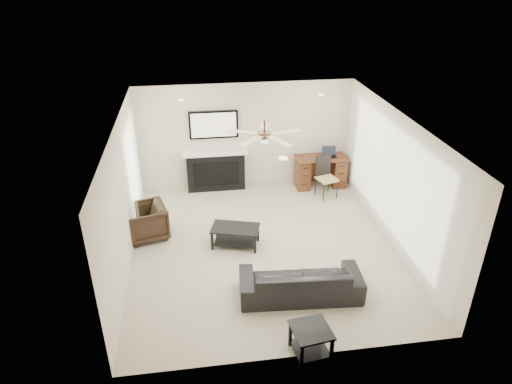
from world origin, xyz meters
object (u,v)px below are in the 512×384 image
sofa (301,280)px  desk (320,172)px  fireplace_unit (215,152)px  armchair (146,222)px  coffee_table (235,236)px

sofa → desk: size_ratio=1.63×
sofa → fireplace_unit: bearing=-70.6°
armchair → desk: bearing=97.6°
armchair → sofa: bearing=34.9°
desk → sofa: bearing=-109.8°
armchair → coffee_table: size_ratio=0.85×
armchair → fireplace_unit: bearing=126.3°
sofa → desk: desk is taller
sofa → armchair: bearing=-35.4°
armchair → fireplace_unit: fireplace_unit is taller
coffee_table → fireplace_unit: (-0.20, 2.45, 0.75)m
sofa → armchair: size_ratio=2.61×
sofa → coffee_table: sofa is taller
fireplace_unit → desk: bearing=-4.6°
coffee_table → desk: (2.29, 2.25, 0.18)m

